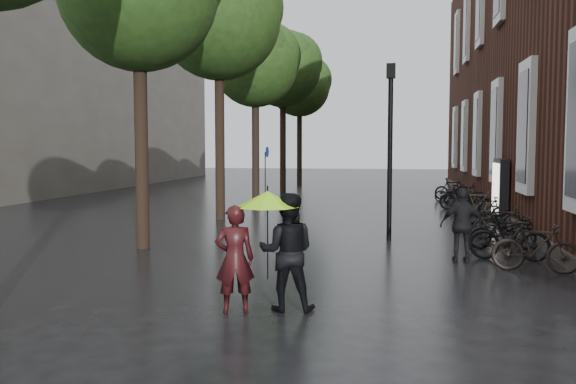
% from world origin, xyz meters
% --- Properties ---
extents(ground, '(120.00, 120.00, 0.00)m').
position_xyz_m(ground, '(0.00, 0.00, 0.00)').
color(ground, black).
extents(bg_building, '(16.00, 30.00, 14.00)m').
position_xyz_m(bg_building, '(-22.00, 28.00, 7.00)').
color(bg_building, '#47423D').
rests_on(bg_building, ground).
extents(street_trees, '(4.33, 34.03, 8.91)m').
position_xyz_m(street_trees, '(-3.99, 15.91, 6.34)').
color(street_trees, black).
rests_on(street_trees, ground).
extents(person_burgundy, '(0.68, 0.54, 1.62)m').
position_xyz_m(person_burgundy, '(-0.41, 1.83, 0.81)').
color(person_burgundy, black).
rests_on(person_burgundy, ground).
extents(person_black, '(0.93, 0.76, 1.79)m').
position_xyz_m(person_black, '(0.34, 2.08, 0.90)').
color(person_black, black).
rests_on(person_black, ground).
extents(lime_umbrella, '(0.96, 0.96, 1.42)m').
position_xyz_m(lime_umbrella, '(0.06, 2.02, 1.70)').
color(lime_umbrella, black).
rests_on(lime_umbrella, ground).
extents(pedestrian_walking, '(0.94, 0.39, 1.61)m').
position_xyz_m(pedestrian_walking, '(3.38, 6.49, 0.80)').
color(pedestrian_walking, black).
rests_on(pedestrian_walking, ground).
extents(parked_bicycles, '(2.10, 17.34, 1.03)m').
position_xyz_m(parked_bicycles, '(4.62, 13.75, 0.48)').
color(parked_bicycles, black).
rests_on(parked_bicycles, ground).
extents(ad_lightbox, '(0.31, 1.38, 2.08)m').
position_xyz_m(ad_lightbox, '(5.29, 13.60, 1.04)').
color(ad_lightbox, black).
rests_on(ad_lightbox, ground).
extents(lamp_post, '(0.24, 0.24, 4.63)m').
position_xyz_m(lamp_post, '(1.80, 9.36, 2.81)').
color(lamp_post, black).
rests_on(lamp_post, ground).
extents(cycle_sign, '(0.13, 0.45, 2.46)m').
position_xyz_m(cycle_sign, '(-3.47, 18.47, 1.63)').
color(cycle_sign, '#262628').
rests_on(cycle_sign, ground).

